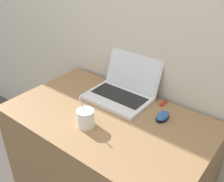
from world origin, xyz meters
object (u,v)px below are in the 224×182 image
object	(u,v)px
drink_cup	(86,118)
computer_mouse	(163,116)
usb_stick	(163,103)
laptop	(123,89)

from	to	relation	value
drink_cup	computer_mouse	bearing A→B (deg)	46.40
drink_cup	computer_mouse	world-z (taller)	drink_cup
drink_cup	usb_stick	bearing A→B (deg)	63.41
laptop	computer_mouse	size ratio (longest dim) A/B	3.71
drink_cup	usb_stick	distance (m)	0.46
laptop	usb_stick	bearing A→B (deg)	17.56
computer_mouse	usb_stick	world-z (taller)	computer_mouse
usb_stick	computer_mouse	bearing A→B (deg)	-63.27
computer_mouse	drink_cup	bearing A→B (deg)	-133.60
usb_stick	laptop	bearing A→B (deg)	-162.44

